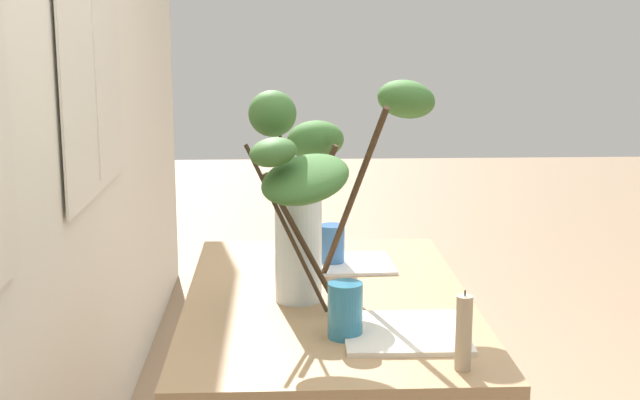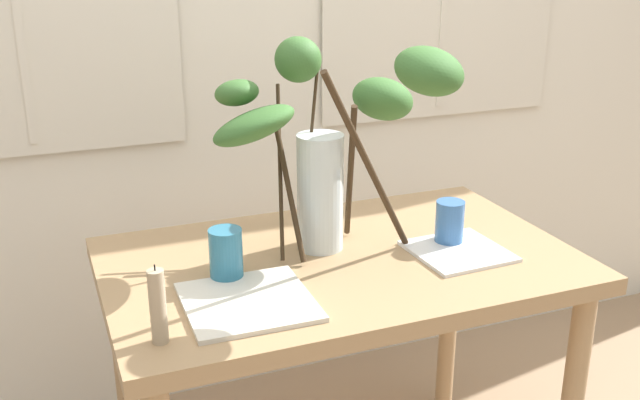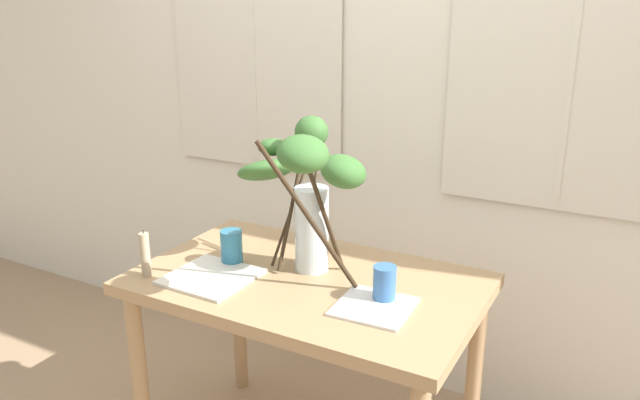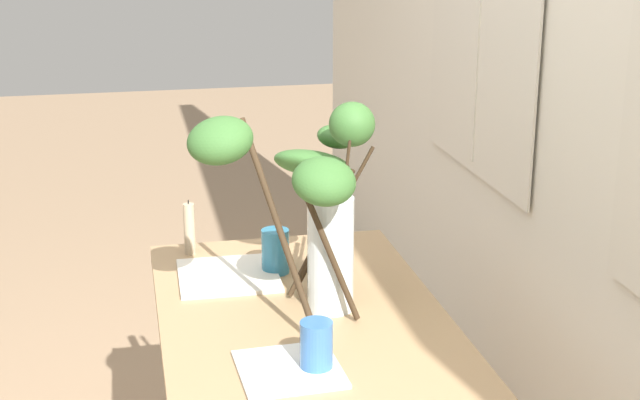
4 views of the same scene
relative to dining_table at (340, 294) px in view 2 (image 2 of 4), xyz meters
name	(u,v)px [view 2 (image 2 of 4)]	position (x,y,z in m)	size (l,w,h in m)	color
dining_table	(340,294)	(0.00, 0.00, 0.00)	(1.15, 0.71, 0.76)	tan
vase_with_branches	(326,135)	(-0.03, 0.03, 0.41)	(0.52, 0.53, 0.56)	silver
drinking_glass_blue_left	(226,255)	(-0.29, -0.02, 0.16)	(0.08, 0.08, 0.12)	teal
drinking_glass_blue_right	(450,223)	(0.29, -0.03, 0.16)	(0.07, 0.07, 0.12)	#386BAD
plate_square_left	(248,302)	(-0.28, -0.16, 0.11)	(0.27, 0.27, 0.01)	silver
plate_square_right	(458,251)	(0.28, -0.09, 0.11)	(0.22, 0.22, 0.01)	white
pillar_candle	(158,307)	(-0.49, -0.24, 0.18)	(0.03, 0.03, 0.17)	tan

